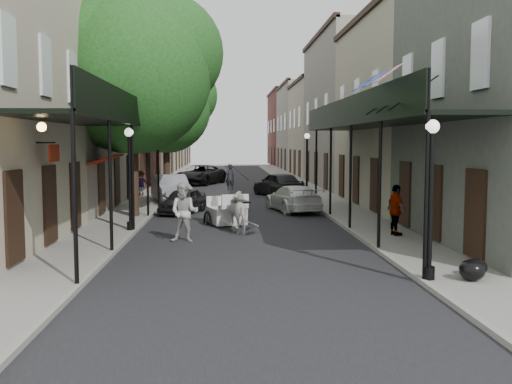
{
  "coord_description": "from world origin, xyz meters",
  "views": [
    {
      "loc": [
        -0.64,
        -14.85,
        3.31
      ],
      "look_at": [
        0.42,
        4.7,
        1.6
      ],
      "focal_mm": 40.0,
      "sensor_mm": 36.0,
      "label": 1
    }
  ],
  "objects": [
    {
      "name": "ground",
      "position": [
        0.0,
        0.0,
        0.0
      ],
      "size": [
        140.0,
        140.0,
        0.0
      ],
      "primitive_type": "plane",
      "color": "gray",
      "rests_on": "ground"
    },
    {
      "name": "road",
      "position": [
        0.0,
        20.0,
        0.01
      ],
      "size": [
        8.0,
        90.0,
        0.01
      ],
      "primitive_type": "cube",
      "color": "black",
      "rests_on": "ground"
    },
    {
      "name": "sidewalk_left",
      "position": [
        -5.0,
        20.0,
        0.06
      ],
      "size": [
        2.2,
        90.0,
        0.12
      ],
      "primitive_type": "cube",
      "color": "gray",
      "rests_on": "ground"
    },
    {
      "name": "sidewalk_right",
      "position": [
        5.0,
        20.0,
        0.06
      ],
      "size": [
        2.2,
        90.0,
        0.12
      ],
      "primitive_type": "cube",
      "color": "gray",
      "rests_on": "ground"
    },
    {
      "name": "building_row_left",
      "position": [
        -8.6,
        30.0,
        5.25
      ],
      "size": [
        5.0,
        80.0,
        10.5
      ],
      "primitive_type": "cube",
      "color": "#A7A186",
      "rests_on": "ground"
    },
    {
      "name": "building_row_right",
      "position": [
        8.6,
        30.0,
        5.25
      ],
      "size": [
        5.0,
        80.0,
        10.5
      ],
      "primitive_type": "cube",
      "color": "gray",
      "rests_on": "ground"
    },
    {
      "name": "gallery_left",
      "position": [
        -4.79,
        6.98,
        4.05
      ],
      "size": [
        2.2,
        18.05,
        4.88
      ],
      "color": "black",
      "rests_on": "sidewalk_left"
    },
    {
      "name": "gallery_right",
      "position": [
        4.79,
        6.98,
        4.05
      ],
      "size": [
        2.2,
        18.05,
        4.88
      ],
      "color": "black",
      "rests_on": "sidewalk_right"
    },
    {
      "name": "tree_near",
      "position": [
        -4.2,
        10.18,
        6.49
      ],
      "size": [
        7.31,
        6.8,
        9.63
      ],
      "color": "#382619",
      "rests_on": "sidewalk_left"
    },
    {
      "name": "tree_far",
      "position": [
        -4.25,
        24.18,
        5.84
      ],
      "size": [
        6.45,
        6.0,
        8.61
      ],
      "color": "#382619",
      "rests_on": "sidewalk_left"
    },
    {
      "name": "lamppost_right_near",
      "position": [
        4.1,
        -2.0,
        2.05
      ],
      "size": [
        0.32,
        0.32,
        3.71
      ],
      "color": "black",
      "rests_on": "sidewalk_right"
    },
    {
      "name": "lamppost_left",
      "position": [
        -4.1,
        6.0,
        2.05
      ],
      "size": [
        0.32,
        0.32,
        3.71
      ],
      "color": "black",
      "rests_on": "sidewalk_left"
    },
    {
      "name": "lamppost_right_far",
      "position": [
        4.1,
        18.0,
        2.05
      ],
      "size": [
        0.32,
        0.32,
        3.71
      ],
      "color": "black",
      "rests_on": "sidewalk_right"
    },
    {
      "name": "horse",
      "position": [
        -0.04,
        6.0,
        0.74
      ],
      "size": [
        1.26,
        1.91,
        1.48
      ],
      "primitive_type": "imported",
      "rotation": [
        0.0,
        0.0,
        3.43
      ],
      "color": "silver",
      "rests_on": "ground"
    },
    {
      "name": "carriage",
      "position": [
        -0.69,
        8.22,
        0.96
      ],
      "size": [
        1.91,
        2.45,
        2.48
      ],
      "rotation": [
        0.0,
        0.0,
        0.29
      ],
      "color": "black",
      "rests_on": "ground"
    },
    {
      "name": "pedestrian_walking",
      "position": [
        -2.0,
        4.01,
        0.99
      ],
      "size": [
        1.08,
        0.9,
        1.98
      ],
      "primitive_type": "imported",
      "rotation": [
        0.0,
        0.0,
        -0.17
      ],
      "color": "#B5B6AC",
      "rests_on": "ground"
    },
    {
      "name": "pedestrian_sidewalk_left",
      "position": [
        -5.75,
        19.86,
        0.86
      ],
      "size": [
        1.1,
        0.92,
        1.48
      ],
      "primitive_type": "imported",
      "rotation": [
        0.0,
        0.0,
        3.6
      ],
      "color": "gray",
      "rests_on": "sidewalk_left"
    },
    {
      "name": "pedestrian_sidewalk_right",
      "position": [
        5.19,
        4.22,
        1.0
      ],
      "size": [
        0.62,
        1.09,
        1.75
      ],
      "primitive_type": "imported",
      "rotation": [
        0.0,
        0.0,
        1.77
      ],
      "color": "gray",
      "rests_on": "sidewalk_right"
    },
    {
      "name": "car_left_near",
      "position": [
        -2.6,
        11.66,
        0.6
      ],
      "size": [
        2.38,
        3.76,
        1.19
      ],
      "primitive_type": "imported",
      "rotation": [
        0.0,
        0.0,
        -0.3
      ],
      "color": "black",
      "rests_on": "ground"
    },
    {
      "name": "car_left_mid",
      "position": [
        -3.6,
        16.36,
        0.77
      ],
      "size": [
        2.76,
        4.93,
        1.54
      ],
      "primitive_type": "imported",
      "rotation": [
        0.0,
        0.0,
        0.26
      ],
      "color": "gray",
      "rests_on": "ground"
    },
    {
      "name": "car_left_far",
      "position": [
        -2.6,
        30.0,
        0.76
      ],
      "size": [
        4.32,
        6.04,
        1.53
      ],
      "primitive_type": "imported",
      "rotation": [
        0.0,
        0.0,
        -0.36
      ],
      "color": "black",
      "rests_on": "ground"
    },
    {
      "name": "car_right_near",
      "position": [
        2.6,
        12.11,
        0.63
      ],
      "size": [
        2.66,
        4.65,
        1.27
      ],
      "primitive_type": "imported",
      "rotation": [
        0.0,
        0.0,
        3.35
      ],
      "color": "white",
      "rests_on": "ground"
    },
    {
      "name": "car_right_far",
      "position": [
        2.61,
        19.95,
        0.75
      ],
      "size": [
        3.22,
        4.76,
        1.51
      ],
      "primitive_type": "imported",
      "rotation": [
        0.0,
        0.0,
        3.5
      ],
      "color": "black",
      "rests_on": "ground"
    },
    {
      "name": "trash_bags",
      "position": [
        5.16,
        -2.03,
        0.36
      ],
      "size": [
        0.86,
        1.01,
        0.51
      ],
      "color": "black",
      "rests_on": "sidewalk_right"
    }
  ]
}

